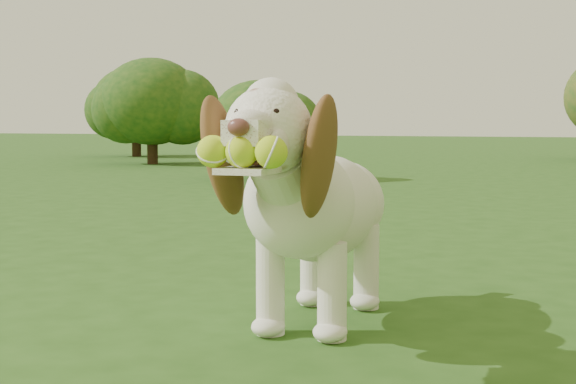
% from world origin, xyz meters
% --- Properties ---
extents(ground, '(80.00, 80.00, 0.00)m').
position_xyz_m(ground, '(0.00, 0.00, 0.00)').
color(ground, '#254B15').
rests_on(ground, ground).
extents(dog, '(0.51, 1.37, 0.89)m').
position_xyz_m(dog, '(-0.08, -0.37, 0.48)').
color(dog, white).
rests_on(dog, ground).
extents(shrub_a, '(1.26, 1.26, 1.31)m').
position_xyz_m(shrub_a, '(-3.55, 6.46, 0.77)').
color(shrub_a, '#382314').
rests_on(shrub_a, ground).
extents(shrub_g, '(1.92, 1.92, 1.99)m').
position_xyz_m(shrub_g, '(-9.14, 11.88, 1.17)').
color(shrub_g, '#382314').
rests_on(shrub_g, ground).
extents(shrub_e, '(1.85, 1.85, 1.91)m').
position_xyz_m(shrub_e, '(-7.03, 9.27, 1.12)').
color(shrub_e, '#382314').
rests_on(shrub_e, ground).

